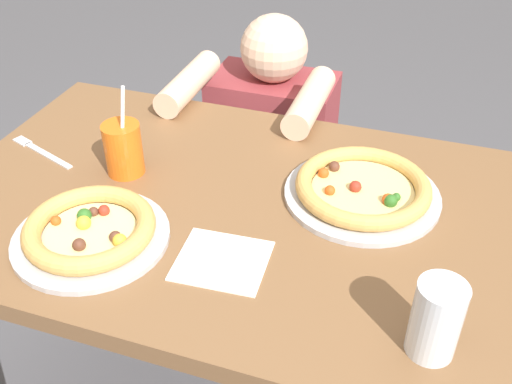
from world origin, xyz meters
name	(u,v)px	position (x,y,z in m)	size (l,w,h in m)	color
dining_table	(226,247)	(0.00, 0.00, 0.62)	(1.17, 0.77, 0.75)	brown
pizza_near	(90,231)	(-0.19, -0.19, 0.77)	(0.29, 0.29, 0.05)	#B7B7BC
pizza_far	(363,189)	(0.26, 0.10, 0.77)	(0.32, 0.32, 0.05)	#B7B7BC
drink_cup_colored	(123,149)	(-0.24, 0.03, 0.81)	(0.08, 0.08, 0.20)	orange
water_cup_clear	(436,318)	(0.43, -0.25, 0.82)	(0.07, 0.07, 0.13)	silver
paper_napkin	(222,261)	(0.06, -0.17, 0.75)	(0.16, 0.14, 0.00)	white
fork	(40,151)	(-0.47, 0.04, 0.75)	(0.20, 0.09, 0.00)	silver
diner_seated	(271,166)	(-0.09, 0.63, 0.42)	(0.40, 0.52, 0.91)	#333847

